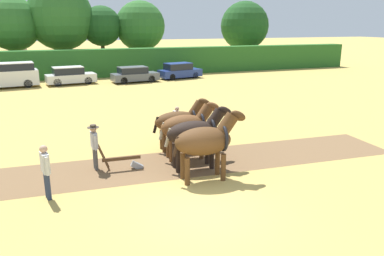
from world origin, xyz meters
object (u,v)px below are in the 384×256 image
Objects in this scene: tree_center_left at (12,24)px; tree_center_right at (102,26)px; tree_center at (60,17)px; parked_car_left at (70,76)px; tree_right at (140,26)px; farmer_onlooker_left at (45,168)px; draft_horse_trail_right at (180,121)px; draft_horse_lead_left at (206,141)px; parked_car_center_left at (134,75)px; farmer_at_plow at (94,143)px; draft_horse_lead_right at (196,133)px; tree_far_right at (245,26)px; parked_car_center at (179,71)px; plow at (125,161)px; parked_van at (7,75)px; farmer_beside_team at (177,121)px; draft_horse_trail_left at (187,126)px.

tree_center_right is at bearing 1.82° from tree_center_left.
tree_center is 10.85m from parked_car_left.
tree_right is 4.54× the size of farmer_onlooker_left.
tree_center_left reaches higher than draft_horse_trail_right.
draft_horse_lead_left is 0.61× the size of parked_car_center_left.
farmer_at_plow is at bearing -159.67° from draft_horse_trail_right.
tree_center_left reaches higher than tree_center_right.
draft_horse_trail_right is (0.13, 2.30, -0.12)m from draft_horse_lead_right.
tree_far_right is at bearing 62.77° from draft_horse_lead_right.
tree_center_left reaches higher than parked_car_center.
parked_van is (-6.03, 21.99, 0.76)m from plow.
draft_horse_lead_left is (3.57, -33.58, -4.54)m from tree_center.
tree_right is at bearing 27.49° from parked_van.
tree_center_right is at bearing 91.79° from draft_horse_lead_right.
tree_center_right is at bearing 91.94° from parked_car_center_left.
parked_car_left is (-3.47, 22.91, -0.61)m from draft_horse_lead_right.
farmer_onlooker_left is at bearing -125.91° from tree_far_right.
tree_far_right is at bearing 15.70° from parked_car_left.
parked_car_left is (4.95, -9.02, -4.51)m from tree_center_left.
tree_center_right is at bearing 91.73° from draft_horse_lead_left.
parked_car_center is (9.49, 22.40, 0.41)m from plow.
draft_horse_lead_right is 5.32m from farmer_onlooker_left.
tree_center_right is 1.62× the size of parked_car_left.
draft_horse_trail_right is 1.53× the size of farmer_at_plow.
tree_right is 4.99× the size of farmer_beside_team.
farmer_at_plow reaches higher than parked_car_left.
plow is 21.99m from parked_car_center_left.
farmer_at_plow is at bearing -89.91° from tree_center.
tree_far_right reaches higher than parked_car_left.
draft_horse_lead_left is at bearing -119.47° from tree_far_right.
tree_far_right is at bearing 42.44° from farmer_onlooker_left.
plow is 0.37× the size of parked_car_left.
draft_horse_lead_left is at bearing -90.03° from draft_horse_trail_right.
parked_car_left is (-0.92, 22.20, 0.44)m from plow.
draft_horse_lead_right is 1.62× the size of plow.
parked_van is at bearing -116.97° from tree_center.
farmer_at_plow is at bearing -163.98° from farmer_beside_team.
draft_horse_trail_left is 5.68m from farmer_onlooker_left.
parked_car_center is (7.00, 24.26, -0.68)m from draft_horse_lead_left.
draft_horse_trail_left is (-5.11, -31.19, -3.69)m from tree_right.
draft_horse_trail_right is 1.67× the size of farmer_beside_team.
parked_car_left is (-4.17, -9.31, -4.25)m from tree_center_right.
farmer_beside_team is (-0.26, -28.58, -4.10)m from tree_center_right.
farmer_beside_team is (-4.73, -28.70, -4.09)m from tree_right.
draft_horse_lead_left is 0.60× the size of parked_car_center.
farmer_at_plow is (-1.03, 0.44, 0.69)m from plow.
draft_horse_trail_right is 1.52× the size of farmer_onlooker_left.
farmer_beside_team is (2.99, 2.93, 0.59)m from plow.
tree_right is 11.43m from parked_car_center_left.
parked_car_center is (6.51, 19.47, -0.18)m from farmer_beside_team.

